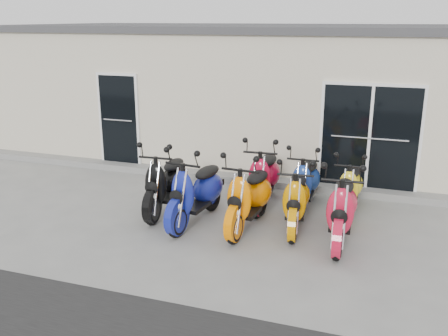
{
  "coord_description": "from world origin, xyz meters",
  "views": [
    {
      "loc": [
        3.0,
        -8.16,
        3.55
      ],
      "look_at": [
        0.0,
        0.6,
        0.75
      ],
      "focal_mm": 40.0,
      "sensor_mm": 36.0,
      "label": 1
    }
  ],
  "objects": [
    {
      "name": "ground",
      "position": [
        0.0,
        0.0,
        0.0
      ],
      "size": [
        80.0,
        80.0,
        0.0
      ],
      "primitive_type": "plane",
      "color": "gray",
      "rests_on": "ground"
    },
    {
      "name": "building",
      "position": [
        0.0,
        5.2,
        1.6
      ],
      "size": [
        14.0,
        6.0,
        3.2
      ],
      "primitive_type": "cube",
      "color": "beige",
      "rests_on": "ground"
    },
    {
      "name": "roof_cap",
      "position": [
        0.0,
        5.2,
        3.28
      ],
      "size": [
        14.2,
        6.2,
        0.16
      ],
      "primitive_type": "cube",
      "color": "#3F3F42",
      "rests_on": "building"
    },
    {
      "name": "front_step",
      "position": [
        0.0,
        2.02,
        0.07
      ],
      "size": [
        14.0,
        0.4,
        0.15
      ],
      "primitive_type": "cube",
      "color": "gray",
      "rests_on": "ground"
    },
    {
      "name": "door_left",
      "position": [
        -3.2,
        2.17,
        1.26
      ],
      "size": [
        1.07,
        0.08,
        2.22
      ],
      "primitive_type": "cube",
      "color": "black",
      "rests_on": "front_step"
    },
    {
      "name": "door_right",
      "position": [
        2.6,
        2.17,
        1.26
      ],
      "size": [
        2.02,
        0.08,
        2.22
      ],
      "primitive_type": "cube",
      "color": "black",
      "rests_on": "front_step"
    },
    {
      "name": "scooter_front_black",
      "position": [
        -0.91,
        -0.11,
        0.73
      ],
      "size": [
        0.84,
        2.02,
        1.46
      ],
      "primitive_type": null,
      "rotation": [
        0.0,
        0.0,
        0.06
      ],
      "color": "black",
      "rests_on": "ground"
    },
    {
      "name": "scooter_front_blue",
      "position": [
        -0.17,
        -0.42,
        0.75
      ],
      "size": [
        0.95,
        2.09,
        1.5
      ],
      "primitive_type": null,
      "rotation": [
        0.0,
        0.0,
        -0.11
      ],
      "color": "navy",
      "rests_on": "ground"
    },
    {
      "name": "scooter_front_orange_a",
      "position": [
        0.79,
        -0.36,
        0.74
      ],
      "size": [
        0.86,
        2.04,
        1.47
      ],
      "primitive_type": null,
      "rotation": [
        0.0,
        0.0,
        -0.07
      ],
      "color": "#FF7D00",
      "rests_on": "ground"
    },
    {
      "name": "scooter_front_orange_b",
      "position": [
        1.56,
        -0.1,
        0.69
      ],
      "size": [
        0.89,
        1.93,
        1.37
      ],
      "primitive_type": null,
      "rotation": [
        0.0,
        0.0,
        0.12
      ],
      "color": "orange",
      "rests_on": "ground"
    },
    {
      "name": "scooter_front_red",
      "position": [
        2.36,
        -0.4,
        0.74
      ],
      "size": [
        0.81,
        2.03,
        1.48
      ],
      "primitive_type": null,
      "rotation": [
        0.0,
        0.0,
        0.04
      ],
      "color": "red",
      "rests_on": "ground"
    },
    {
      "name": "scooter_back_red",
      "position": [
        0.75,
        0.81,
        0.73
      ],
      "size": [
        0.85,
        2.03,
        1.47
      ],
      "primitive_type": null,
      "rotation": [
        0.0,
        0.0,
        0.06
      ],
      "color": "#B20A2C",
      "rests_on": "ground"
    },
    {
      "name": "scooter_back_blue",
      "position": [
        1.55,
        0.88,
        0.68
      ],
      "size": [
        0.67,
        1.83,
        1.35
      ],
      "primitive_type": null,
      "rotation": [
        0.0,
        0.0,
        0.0
      ],
      "color": "navy",
      "rests_on": "ground"
    },
    {
      "name": "scooter_back_yellow",
      "position": [
        2.38,
        0.94,
        0.64
      ],
      "size": [
        0.65,
        1.73,
        1.28
      ],
      "primitive_type": null,
      "rotation": [
        0.0,
        0.0,
        -0.01
      ],
      "color": "yellow",
      "rests_on": "ground"
    }
  ]
}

